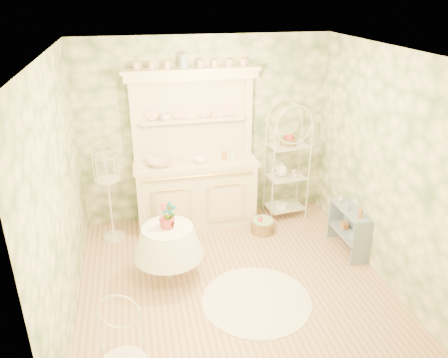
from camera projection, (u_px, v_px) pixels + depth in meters
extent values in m
plane|color=tan|center=(233.00, 282.00, 5.28)|extent=(3.60, 3.60, 0.00)
plane|color=white|center=(235.00, 52.00, 4.19)|extent=(3.60, 3.60, 0.00)
plane|color=#F1EAC7|center=(60.00, 196.00, 4.39)|extent=(3.60, 3.60, 0.00)
plane|color=#F1EAC7|center=(384.00, 167.00, 5.08)|extent=(3.60, 3.60, 0.00)
plane|color=#F1EAC7|center=(205.00, 131.00, 6.35)|extent=(3.60, 3.60, 0.00)
plane|color=#F1EAC7|center=(291.00, 280.00, 3.13)|extent=(3.60, 3.60, 0.00)
cube|color=#ECE5C8|center=(195.00, 152.00, 6.14)|extent=(1.87, 0.61, 2.29)
cube|color=white|center=(287.00, 160.00, 6.48)|extent=(0.62, 0.48, 1.83)
cube|color=gray|center=(348.00, 231.00, 5.83)|extent=(0.28, 0.67, 0.57)
cylinder|color=white|center=(169.00, 256.00, 5.24)|extent=(0.71, 0.71, 0.62)
cube|color=white|center=(108.00, 189.00, 5.90)|extent=(0.37, 0.37, 1.55)
cylinder|color=olive|center=(263.00, 226.00, 6.33)|extent=(0.36, 0.36, 0.20)
cylinder|color=white|center=(257.00, 300.00, 4.97)|extent=(1.44, 1.44, 0.01)
imported|color=white|center=(161.00, 165.00, 6.02)|extent=(0.37, 0.37, 0.08)
imported|color=white|center=(200.00, 162.00, 6.15)|extent=(0.28, 0.28, 0.07)
imported|color=white|center=(165.00, 119.00, 6.00)|extent=(0.17, 0.17, 0.10)
imported|color=white|center=(214.00, 116.00, 6.16)|extent=(0.11, 0.11, 0.08)
imported|color=#3F7238|center=(169.00, 218.00, 5.00)|extent=(0.19, 0.15, 0.33)
imported|color=#AB6831|center=(360.00, 213.00, 5.46)|extent=(0.07, 0.07, 0.15)
imported|color=#7C98BC|center=(348.00, 207.00, 5.67)|extent=(0.05, 0.05, 0.10)
imported|color=silver|center=(341.00, 199.00, 5.90)|extent=(0.08, 0.08, 0.09)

